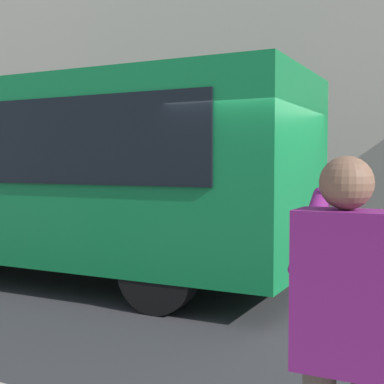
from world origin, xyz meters
name	(u,v)px	position (x,y,z in m)	size (l,w,h in m)	color
ground_plane	(295,310)	(0.00, 0.00, 0.00)	(60.00, 60.00, 0.00)	#2B2B2D
red_bus	(31,171)	(4.47, -0.20, 1.68)	(9.05, 2.54, 3.08)	#0F7238
pedestrian_photographer	(346,329)	(-1.38, 4.20, 1.14)	(0.53, 0.52, 1.70)	#4C4238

